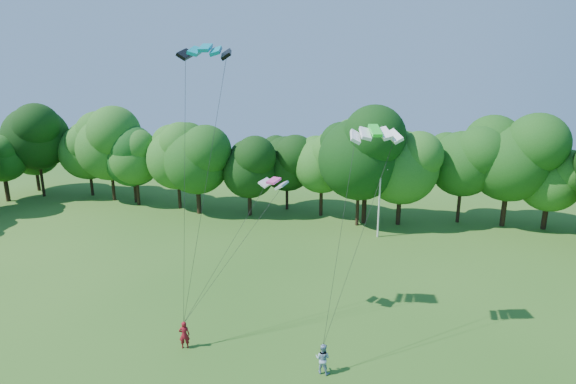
# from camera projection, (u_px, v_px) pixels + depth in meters

# --- Properties ---
(utility_pole) EXTENTS (1.37, 0.68, 7.34)m
(utility_pole) POSITION_uv_depth(u_px,v_px,m) (379.00, 202.00, 45.99)
(utility_pole) COLOR silver
(utility_pole) RESTS_ON ground
(kite_flyer_left) EXTENTS (0.77, 0.66, 1.79)m
(kite_flyer_left) POSITION_uv_depth(u_px,v_px,m) (184.00, 335.00, 27.45)
(kite_flyer_left) COLOR maroon
(kite_flyer_left) RESTS_ON ground
(kite_flyer_right) EXTENTS (0.96, 0.80, 1.80)m
(kite_flyer_right) POSITION_uv_depth(u_px,v_px,m) (323.00, 358.00, 25.13)
(kite_flyer_right) COLOR #8EA8C5
(kite_flyer_right) RESTS_ON ground
(kite_teal) EXTENTS (3.23, 2.01, 0.57)m
(kite_teal) POSITION_uv_depth(u_px,v_px,m) (205.00, 48.00, 25.85)
(kite_teal) COLOR #058CA0
(kite_teal) RESTS_ON ground
(kite_green) EXTENTS (3.13, 2.23, 0.63)m
(kite_green) POSITION_uv_depth(u_px,v_px,m) (375.00, 131.00, 25.63)
(kite_green) COLOR #22E531
(kite_green) RESTS_ON ground
(kite_pink) EXTENTS (2.05, 1.40, 0.32)m
(kite_pink) POSITION_uv_depth(u_px,v_px,m) (274.00, 181.00, 29.02)
(kite_pink) COLOR #E7409A
(kite_pink) RESTS_ON ground
(tree_back_west) EXTENTS (8.15, 8.15, 11.86)m
(tree_back_west) POSITION_uv_depth(u_px,v_px,m) (132.00, 147.00, 58.21)
(tree_back_west) COLOR black
(tree_back_west) RESTS_ON ground
(tree_back_center) EXTENTS (9.87, 9.87, 14.36)m
(tree_back_center) POSITION_uv_depth(u_px,v_px,m) (360.00, 146.00, 48.46)
(tree_back_center) COLOR black
(tree_back_center) RESTS_ON ground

